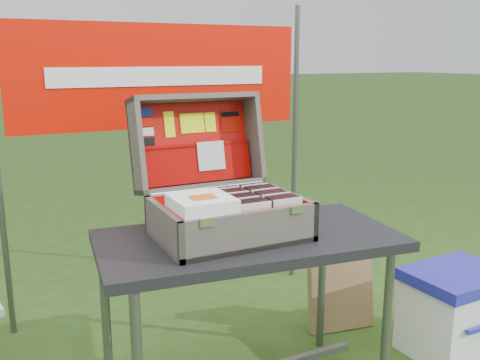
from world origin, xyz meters
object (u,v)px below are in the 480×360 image
suitcase (223,168)px  cooler (455,311)px  cardboard_box (341,295)px  table (248,321)px

suitcase → cooler: bearing=-8.9°
cooler → cardboard_box: (-0.35, 0.44, -0.02)m
suitcase → cardboard_box: (0.79, 0.26, -0.80)m
table → cooler: size_ratio=2.44×
suitcase → cooler: suitcase is taller
table → cooler: bearing=1.1°
table → cardboard_box: 0.81m
table → suitcase: size_ratio=2.09×
table → cooler: (1.07, -0.10, -0.15)m
suitcase → cardboard_box: suitcase is taller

